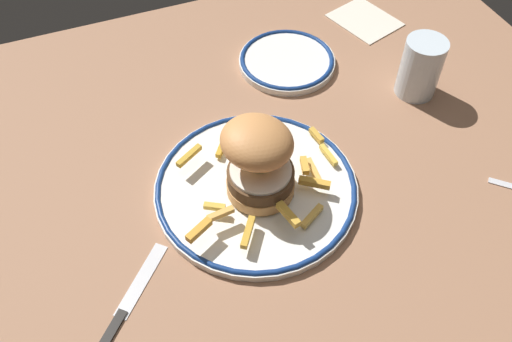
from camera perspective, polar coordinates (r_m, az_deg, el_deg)
ground_plane at (r=81.63cm, az=2.38°, el=-0.49°), size 110.01×92.13×4.00cm
dinner_plate at (r=76.54cm, az=0.00°, el=-1.79°), size 28.99×28.99×1.60cm
burger at (r=71.35cm, az=0.28°, el=1.32°), size 10.49×10.82×11.84cm
fries_pile at (r=74.78cm, az=0.95°, el=-0.94°), size 24.70×22.30×2.96cm
water_glass at (r=92.68cm, az=16.96°, el=10.14°), size 6.65×6.65×10.04cm
side_plate at (r=96.54cm, az=3.29°, el=11.60°), size 16.89×16.89×1.60cm
knife at (r=69.22cm, az=-14.08°, el=-14.46°), size 13.43×14.13×0.70cm
napkin at (r=109.25cm, az=11.44°, el=15.46°), size 12.94×14.29×0.40cm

